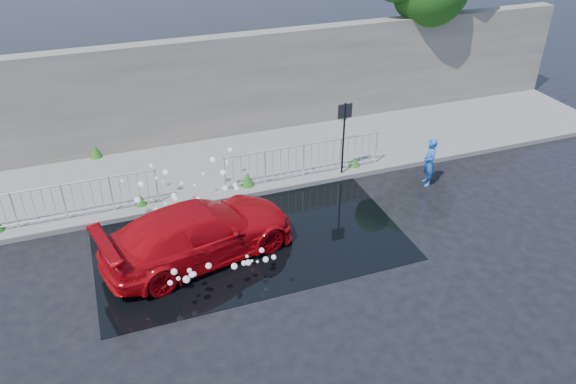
# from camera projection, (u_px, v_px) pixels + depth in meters

# --- Properties ---
(ground) EXTENTS (90.00, 90.00, 0.00)m
(ground) POSITION_uv_depth(u_px,v_px,m) (241.00, 263.00, 14.07)
(ground) COLOR black
(ground) RESTS_ON ground
(pavement) EXTENTS (30.00, 4.00, 0.15)m
(pavement) POSITION_uv_depth(u_px,v_px,m) (198.00, 170.00, 18.05)
(pavement) COLOR #62635E
(pavement) RESTS_ON ground
(curb) EXTENTS (30.00, 0.25, 0.16)m
(curb) POSITION_uv_depth(u_px,v_px,m) (212.00, 201.00, 16.44)
(curb) COLOR #62635E
(curb) RESTS_ON ground
(retaining_wall) EXTENTS (30.00, 0.60, 3.50)m
(retaining_wall) POSITION_uv_depth(u_px,v_px,m) (179.00, 92.00, 18.87)
(retaining_wall) COLOR #5A574C
(retaining_wall) RESTS_ON pavement
(puddle) EXTENTS (8.00, 5.00, 0.01)m
(puddle) POSITION_uv_depth(u_px,v_px,m) (248.00, 237.00, 15.02)
(puddle) COLOR black
(puddle) RESTS_ON ground
(sign_post) EXTENTS (0.45, 0.06, 2.50)m
(sign_post) POSITION_uv_depth(u_px,v_px,m) (344.00, 127.00, 16.90)
(sign_post) COLOR black
(sign_post) RESTS_ON ground
(railing_left) EXTENTS (5.05, 0.05, 1.10)m
(railing_left) POSITION_uv_depth(u_px,v_px,m) (64.00, 201.00, 15.21)
(railing_left) COLOR silver
(railing_left) RESTS_ON pavement
(railing_right) EXTENTS (5.05, 0.05, 1.10)m
(railing_right) POSITION_uv_depth(u_px,v_px,m) (304.00, 159.00, 17.26)
(railing_right) COLOR silver
(railing_right) RESTS_ON pavement
(weeds) EXTENTS (12.17, 3.93, 0.42)m
(weeds) POSITION_uv_depth(u_px,v_px,m) (187.00, 171.00, 17.42)
(weeds) COLOR #134817
(weeds) RESTS_ON pavement
(water_spray) EXTENTS (3.37, 5.55, 1.08)m
(water_spray) POSITION_uv_depth(u_px,v_px,m) (197.00, 213.00, 14.73)
(water_spray) COLOR white
(water_spray) RESTS_ON ground
(red_car) EXTENTS (5.27, 3.11, 1.43)m
(red_car) POSITION_uv_depth(u_px,v_px,m) (199.00, 232.00, 13.97)
(red_car) COLOR #A7060D
(red_car) RESTS_ON ground
(person) EXTENTS (0.49, 0.63, 1.54)m
(person) POSITION_uv_depth(u_px,v_px,m) (429.00, 162.00, 17.03)
(person) COLOR blue
(person) RESTS_ON ground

